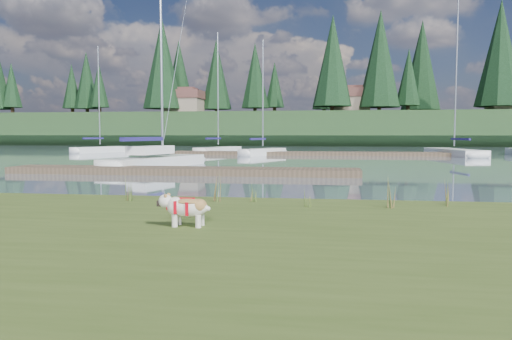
# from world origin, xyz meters

# --- Properties ---
(ground) EXTENTS (200.00, 200.00, 0.00)m
(ground) POSITION_xyz_m (0.00, 30.00, 0.00)
(ground) COLOR slate
(ground) RESTS_ON ground
(bank) EXTENTS (60.00, 9.00, 0.35)m
(bank) POSITION_xyz_m (0.00, -6.00, 0.17)
(bank) COLOR #3E4F1D
(bank) RESTS_ON ground
(ridge) EXTENTS (200.00, 20.00, 5.00)m
(ridge) POSITION_xyz_m (0.00, 73.00, 2.50)
(ridge) COLOR #1E361A
(ridge) RESTS_ON ground
(bulldog) EXTENTS (0.83, 0.37, 0.50)m
(bulldog) POSITION_xyz_m (0.42, -5.17, 0.66)
(bulldog) COLOR silver
(bulldog) RESTS_ON bank
(sailboat_main) EXTENTS (3.88, 8.99, 12.72)m
(sailboat_main) POSITION_xyz_m (-6.60, 14.01, 0.42)
(sailboat_main) COLOR white
(sailboat_main) RESTS_ON ground
(dock_near) EXTENTS (16.00, 2.00, 0.30)m
(dock_near) POSITION_xyz_m (-4.00, 9.00, 0.15)
(dock_near) COLOR #4C3D2C
(dock_near) RESTS_ON ground
(dock_far) EXTENTS (26.00, 2.20, 0.30)m
(dock_far) POSITION_xyz_m (2.00, 30.00, 0.15)
(dock_far) COLOR #4C3D2C
(dock_far) RESTS_ON ground
(sailboat_bg_0) EXTENTS (3.87, 7.14, 10.42)m
(sailboat_bg_0) POSITION_xyz_m (-19.37, 33.94, 0.32)
(sailboat_bg_0) COLOR white
(sailboat_bg_0) RESTS_ON ground
(sailboat_bg_1) EXTENTS (3.63, 7.81, 11.51)m
(sailboat_bg_1) POSITION_xyz_m (-7.69, 34.59, 0.33)
(sailboat_bg_1) COLOR white
(sailboat_bg_1) RESTS_ON ground
(sailboat_bg_2) EXTENTS (3.87, 6.38, 9.86)m
(sailboat_bg_2) POSITION_xyz_m (-2.76, 30.08, 0.33)
(sailboat_bg_2) COLOR white
(sailboat_bg_2) RESTS_ON ground
(sailboat_bg_3) EXTENTS (3.56, 9.92, 14.11)m
(sailboat_bg_3) POSITION_xyz_m (12.82, 31.68, 0.32)
(sailboat_bg_3) COLOR white
(sailboat_bg_3) RESTS_ON ground
(weed_0) EXTENTS (0.17, 0.14, 0.65)m
(weed_0) POSITION_xyz_m (0.27, -2.24, 0.62)
(weed_0) COLOR #475B23
(weed_0) RESTS_ON bank
(weed_1) EXTENTS (0.17, 0.14, 0.43)m
(weed_1) POSITION_xyz_m (1.06, -2.17, 0.53)
(weed_1) COLOR #475B23
(weed_1) RESTS_ON bank
(weed_2) EXTENTS (0.17, 0.14, 0.60)m
(weed_2) POSITION_xyz_m (3.88, -2.70, 0.60)
(weed_2) COLOR #475B23
(weed_2) RESTS_ON bank
(weed_3) EXTENTS (0.17, 0.14, 0.57)m
(weed_3) POSITION_xyz_m (-1.69, -2.41, 0.59)
(weed_3) COLOR #475B23
(weed_3) RESTS_ON bank
(weed_4) EXTENTS (0.17, 0.14, 0.35)m
(weed_4) POSITION_xyz_m (2.19, -2.80, 0.50)
(weed_4) COLOR #475B23
(weed_4) RESTS_ON bank
(weed_5) EXTENTS (0.17, 0.14, 0.56)m
(weed_5) POSITION_xyz_m (4.97, -2.24, 0.58)
(weed_5) COLOR #475B23
(weed_5) RESTS_ON bank
(mud_lip) EXTENTS (60.00, 0.50, 0.14)m
(mud_lip) POSITION_xyz_m (0.00, -1.60, 0.07)
(mud_lip) COLOR #33281C
(mud_lip) RESTS_ON ground
(conifer_1) EXTENTS (4.40, 4.40, 11.30)m
(conifer_1) POSITION_xyz_m (-40.00, 71.00, 11.28)
(conifer_1) COLOR #382619
(conifer_1) RESTS_ON ridge
(conifer_2) EXTENTS (6.60, 6.60, 16.05)m
(conifer_2) POSITION_xyz_m (-25.00, 68.00, 13.54)
(conifer_2) COLOR #382619
(conifer_2) RESTS_ON ridge
(conifer_3) EXTENTS (4.84, 4.84, 12.25)m
(conifer_3) POSITION_xyz_m (-10.00, 72.00, 11.74)
(conifer_3) COLOR #382619
(conifer_3) RESTS_ON ridge
(conifer_4) EXTENTS (6.16, 6.16, 15.10)m
(conifer_4) POSITION_xyz_m (3.00, 66.00, 13.09)
(conifer_4) COLOR #382619
(conifer_4) RESTS_ON ridge
(conifer_5) EXTENTS (3.96, 3.96, 10.35)m
(conifer_5) POSITION_xyz_m (15.00, 70.00, 10.83)
(conifer_5) COLOR #382619
(conifer_5) RESTS_ON ridge
(conifer_6) EXTENTS (7.04, 7.04, 17.00)m
(conifer_6) POSITION_xyz_m (28.00, 68.00, 13.99)
(conifer_6) COLOR #382619
(conifer_6) RESTS_ON ridge
(house_0) EXTENTS (6.30, 5.30, 4.65)m
(house_0) POSITION_xyz_m (-22.00, 70.00, 7.31)
(house_0) COLOR gray
(house_0) RESTS_ON ridge
(house_1) EXTENTS (6.30, 5.30, 4.65)m
(house_1) POSITION_xyz_m (6.00, 71.00, 7.31)
(house_1) COLOR gray
(house_1) RESTS_ON ridge
(house_2) EXTENTS (6.30, 5.30, 4.65)m
(house_2) POSITION_xyz_m (30.00, 69.00, 7.31)
(house_2) COLOR gray
(house_2) RESTS_ON ridge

